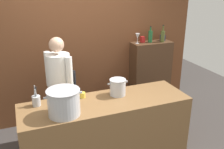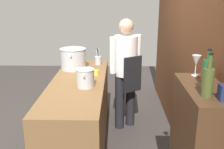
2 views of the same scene
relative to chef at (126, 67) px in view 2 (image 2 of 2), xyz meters
The scene contains 12 objects.
ground_plane 1.25m from the chef, 53.21° to the right, with size 8.00×8.00×0.00m, color #383330.
brick_back_panel 1.05m from the chef, 57.72° to the left, with size 4.40×0.10×3.00m, color brown.
prep_counter 0.95m from the chef, 53.21° to the right, with size 2.22×0.70×0.90m, color brown.
chef is the anchor object (origin of this frame).
stockpot_large 0.80m from the chef, 96.76° to the right, with size 0.45×0.39×0.31m.
stockpot_small 0.87m from the chef, 36.26° to the right, with size 0.29×0.23×0.23m.
utensil_crock 0.57m from the chef, 130.78° to the right, with size 0.10×0.10×0.27m.
butter_jar 0.48m from the chef, 61.64° to the right, with size 0.08×0.08×0.07m, color yellow.
wine_bottle_green 1.94m from the chef, 17.41° to the left, with size 0.08×0.08×0.29m.
wine_bottle_olive 2.13m from the chef, 13.85° to the left, with size 0.08×0.08×0.31m.
wine_glass_short 1.69m from the chef, 19.90° to the left, with size 0.08×0.08×0.18m.
spice_tin_red 1.81m from the chef, 20.02° to the left, with size 0.07×0.07×0.11m, color red.
Camera 2 is at (3.28, 0.51, 2.01)m, focal length 42.50 mm.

